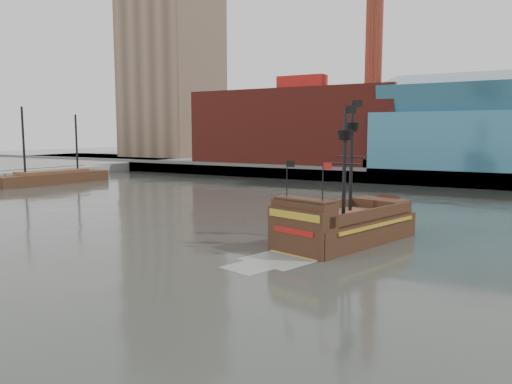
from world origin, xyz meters
The scene contains 7 objects.
ground centered at (0.00, 0.00, 0.00)m, with size 400.00×400.00×0.00m, color #252823.
promenade_far centered at (0.00, 92.00, 1.00)m, with size 220.00×60.00×2.00m, color slate.
seawall centered at (0.00, 62.50, 1.30)m, with size 220.00×1.00×2.60m, color #4C4C49.
pier centered at (-58.00, 30.00, 1.00)m, with size 6.00×40.00×2.00m, color slate.
skyline centered at (5.21, 84.56, 24.55)m, with size 149.00×45.00×62.00m.
pirate_ship centered at (7.89, 16.13, 1.10)m, with size 8.89×16.85×12.09m.
docked_vessel centered at (-51.15, 34.82, 0.85)m, with size 6.15×19.97×13.37m.
Camera 1 is at (21.26, -21.04, 8.71)m, focal length 35.00 mm.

